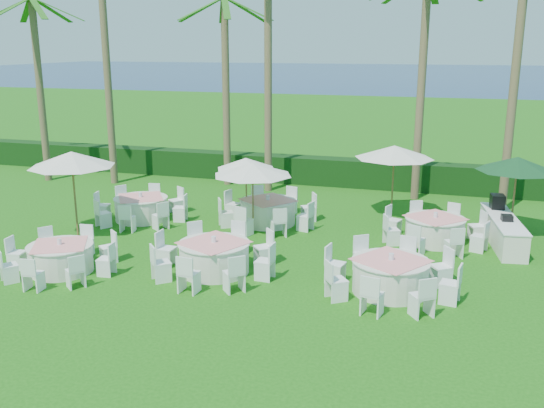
{
  "coord_description": "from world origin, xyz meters",
  "views": [
    {
      "loc": [
        6.66,
        -14.18,
        6.16
      ],
      "look_at": [
        1.36,
        3.3,
        1.3
      ],
      "focal_mm": 40.0,
      "sensor_mm": 36.0,
      "label": 1
    }
  ],
  "objects": [
    {
      "name": "ground",
      "position": [
        0.0,
        0.0,
        0.0
      ],
      "size": [
        120.0,
        120.0,
        0.0
      ],
      "primitive_type": "plane",
      "color": "#16560E",
      "rests_on": "ground"
    },
    {
      "name": "hedge",
      "position": [
        0.0,
        12.0,
        0.6
      ],
      "size": [
        34.0,
        1.0,
        1.2
      ],
      "primitive_type": "cube",
      "color": "black",
      "rests_on": "ground"
    },
    {
      "name": "ocean",
      "position": [
        0.0,
        102.0,
        0.0
      ],
      "size": [
        260.0,
        260.0,
        0.0
      ],
      "primitive_type": "plane",
      "color": "#07214E",
      "rests_on": "ground"
    },
    {
      "name": "banquet_table_a",
      "position": [
        -3.54,
        -0.73,
        0.42
      ],
      "size": [
        3.15,
        3.15,
        0.95
      ],
      "color": "silver",
      "rests_on": "ground"
    },
    {
      "name": "banquet_table_b",
      "position": [
        0.55,
        0.47,
        0.46
      ],
      "size": [
        3.48,
        3.48,
        1.04
      ],
      "color": "silver",
      "rests_on": "ground"
    },
    {
      "name": "banquet_table_c",
      "position": [
        5.36,
        0.47,
        0.46
      ],
      "size": [
        3.47,
        3.47,
        1.04
      ],
      "color": "silver",
      "rests_on": "ground"
    },
    {
      "name": "banquet_table_d",
      "position": [
        -3.92,
        4.52,
        0.44
      ],
      "size": [
        3.35,
        3.35,
        1.0
      ],
      "color": "silver",
      "rests_on": "ground"
    },
    {
      "name": "banquet_table_e",
      "position": [
        0.59,
        5.36,
        0.46
      ],
      "size": [
        3.45,
        3.45,
        1.04
      ],
      "color": "silver",
      "rests_on": "ground"
    },
    {
      "name": "banquet_table_f",
      "position": [
        6.28,
        4.91,
        0.44
      ],
      "size": [
        3.25,
        3.25,
        1.0
      ],
      "color": "silver",
      "rests_on": "ground"
    },
    {
      "name": "umbrella_a",
      "position": [
        -5.02,
        2.23,
        2.57
      ],
      "size": [
        2.75,
        2.75,
        2.81
      ],
      "color": "brown",
      "rests_on": "ground"
    },
    {
      "name": "umbrella_b",
      "position": [
        0.4,
        4.28,
        2.16
      ],
      "size": [
        2.64,
        2.64,
        2.36
      ],
      "color": "brown",
      "rests_on": "ground"
    },
    {
      "name": "umbrella_c",
      "position": [
        -0.3,
        5.62,
        2.06
      ],
      "size": [
        2.12,
        2.12,
        2.26
      ],
      "color": "brown",
      "rests_on": "ground"
    },
    {
      "name": "umbrella_d",
      "position": [
        4.65,
        7.54,
        2.4
      ],
      "size": [
        2.83,
        2.83,
        2.63
      ],
      "color": "brown",
      "rests_on": "ground"
    },
    {
      "name": "umbrella_green",
      "position": [
        8.67,
        6.37,
        2.41
      ],
      "size": [
        2.59,
        2.59,
        2.64
      ],
      "color": "brown",
      "rests_on": "ground"
    },
    {
      "name": "buffet_table",
      "position": [
        8.34,
        5.43,
        0.47
      ],
      "size": [
        1.32,
        3.82,
        1.33
      ],
      "color": "silver",
      "rests_on": "ground"
    },
    {
      "name": "palm_a",
      "position": [
        -8.02,
        9.5,
        6.16
      ],
      "size": [
        4.35,
        4.28,
        11.35
      ],
      "color": "brown",
      "rests_on": "ground"
    },
    {
      "name": "palm_b",
      "position": [
        -2.99,
        10.76,
        4.47
      ],
      "size": [
        4.4,
        4.13,
        8.05
      ],
      "color": "brown",
      "rests_on": "ground"
    },
    {
      "name": "palm_c",
      "position": [
        -0.88,
        10.14,
        6.03
      ],
      "size": [
        4.34,
        4.3,
        11.1
      ],
      "color": "brown",
      "rests_on": "ground"
    },
    {
      "name": "palm_d",
      "position": [
        5.28,
        10.48,
        4.8
      ],
      "size": [
        4.14,
        4.4,
        8.7
      ],
      "color": "brown",
      "rests_on": "ground"
    },
    {
      "name": "palm_e",
      "position": [
        8.57,
        9.35,
        5.91
      ],
      "size": [
        4.24,
        4.37,
        10.86
      ],
      "color": "brown",
      "rests_on": "ground"
    },
    {
      "name": "palm_f",
      "position": [
        -11.27,
        9.13,
        4.49
      ],
      "size": [
        4.24,
        4.37,
        8.09
      ],
      "color": "brown",
      "rests_on": "ground"
    }
  ]
}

